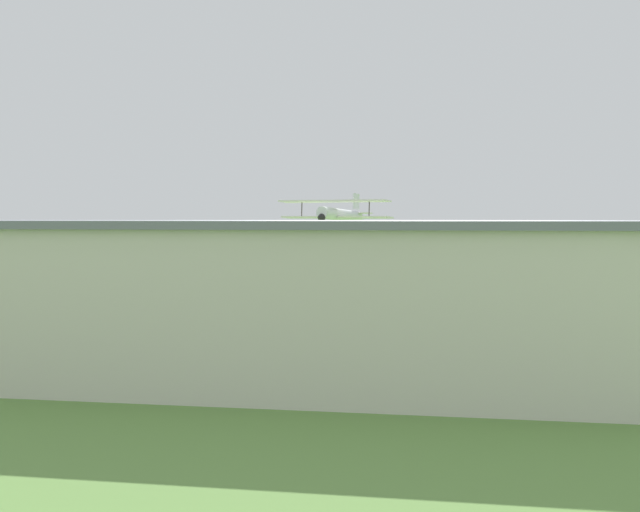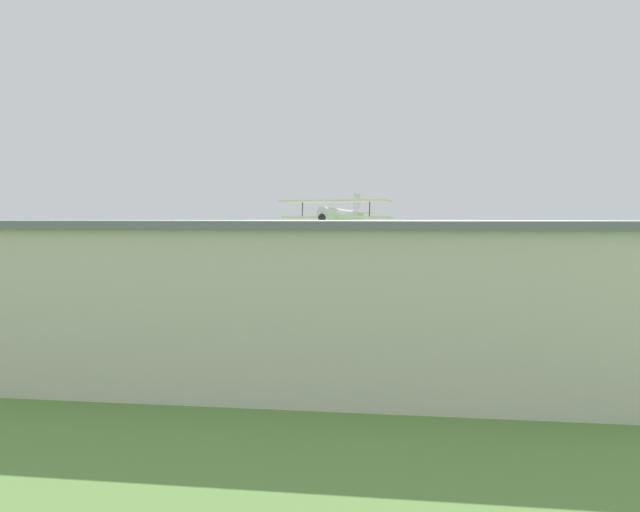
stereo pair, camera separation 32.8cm
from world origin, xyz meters
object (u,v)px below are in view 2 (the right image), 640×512
at_px(biplane, 339,213).
at_px(hangar, 233,300).
at_px(person_at_fence_line, 5,322).
at_px(person_beside_truck, 627,343).

bearing_deg(biplane, hangar, 91.06).
height_order(person_at_fence_line, person_beside_truck, person_at_fence_line).
height_order(hangar, person_at_fence_line, hangar).
bearing_deg(person_beside_truck, person_at_fence_line, -1.24).
height_order(hangar, person_beside_truck, hangar).
relative_size(hangar, person_at_fence_line, 23.45).
relative_size(person_at_fence_line, person_beside_truck, 1.04).
height_order(biplane, person_at_fence_line, biplane).
bearing_deg(hangar, person_beside_truck, -151.32).
relative_size(biplane, person_at_fence_line, 5.49).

